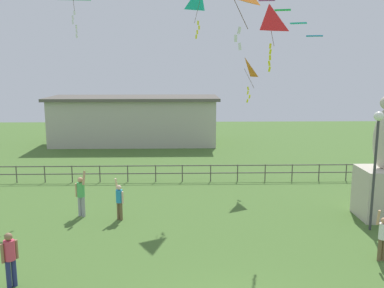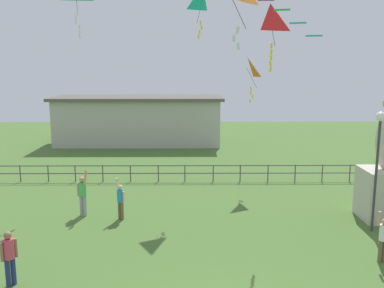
# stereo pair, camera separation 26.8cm
# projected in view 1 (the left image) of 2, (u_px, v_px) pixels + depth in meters

# --- Properties ---
(statue_monument) EXTENTS (1.75, 1.75, 5.17)m
(statue_monument) POSITION_uv_depth(u_px,v_px,m) (381.00, 181.00, 17.81)
(statue_monument) COLOR beige
(statue_monument) RESTS_ON ground_plane
(lamppost) EXTENTS (0.36, 0.36, 4.68)m
(lamppost) POSITION_uv_depth(u_px,v_px,m) (376.00, 146.00, 16.12)
(lamppost) COLOR #38383D
(lamppost) RESTS_ON ground_plane
(person_0) EXTENTS (0.51, 0.41, 2.03)m
(person_0) POSITION_uv_depth(u_px,v_px,m) (81.00, 193.00, 18.05)
(person_0) COLOR #99999E
(person_0) RESTS_ON ground_plane
(person_2) EXTENTS (0.47, 0.28, 1.75)m
(person_2) POSITION_uv_depth(u_px,v_px,m) (383.00, 235.00, 13.92)
(person_2) COLOR brown
(person_2) RESTS_ON ground_plane
(person_4) EXTENTS (0.40, 0.39, 1.76)m
(person_4) POSITION_uv_depth(u_px,v_px,m) (119.00, 199.00, 17.67)
(person_4) COLOR brown
(person_4) RESTS_ON ground_plane
(person_5) EXTENTS (0.38, 0.39, 1.66)m
(person_5) POSITION_uv_depth(u_px,v_px,m) (10.00, 256.00, 12.22)
(person_5) COLOR navy
(person_5) RESTS_ON ground_plane
(kite_0) EXTENTS (1.01, 1.00, 2.40)m
(kite_0) POSITION_uv_depth(u_px,v_px,m) (200.00, 0.00, 20.23)
(kite_0) COLOR #19B2B2
(kite_5) EXTENTS (0.98, 0.86, 2.36)m
(kite_5) POSITION_uv_depth(u_px,v_px,m) (244.00, 70.00, 22.55)
(kite_5) COLOR orange
(kite_8) EXTENTS (1.04, 0.80, 2.55)m
(kite_8) POSITION_uv_depth(u_px,v_px,m) (269.00, 21.00, 16.39)
(kite_8) COLOR red
(waterfront_railing) EXTENTS (36.03, 0.06, 0.95)m
(waterfront_railing) POSITION_uv_depth(u_px,v_px,m) (197.00, 171.00, 23.64)
(waterfront_railing) COLOR #4C4742
(waterfront_railing) RESTS_ON ground_plane
(pavilion_building) EXTENTS (13.78, 5.19, 3.91)m
(pavilion_building) POSITION_uv_depth(u_px,v_px,m) (134.00, 120.00, 35.07)
(pavilion_building) COLOR #B7B2A3
(pavilion_building) RESTS_ON ground_plane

